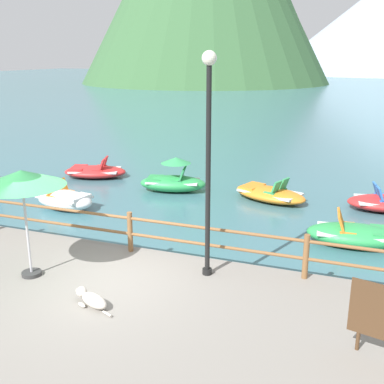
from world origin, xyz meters
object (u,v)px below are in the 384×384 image
(pedal_boat_3, at_px, (173,180))
(beach_umbrella, at_px, (22,180))
(pedal_boat_4, at_px, (355,235))
(lamp_post, at_px, (208,148))
(pedal_boat_6, at_px, (65,199))
(pedal_boat_1, at_px, (269,194))
(dog_resting, at_px, (92,299))
(pedal_boat_0, at_px, (95,171))

(pedal_boat_3, bearing_deg, beach_umbrella, -88.96)
(pedal_boat_3, bearing_deg, pedal_boat_4, -25.57)
(lamp_post, relative_size, pedal_boat_6, 1.94)
(pedal_boat_1, xyz_separation_m, pedal_boat_4, (2.84, -3.14, 0.06))
(pedal_boat_3, height_order, pedal_boat_4, pedal_boat_3)
(dog_resting, relative_size, pedal_boat_0, 0.36)
(lamp_post, distance_m, pedal_boat_3, 8.02)
(pedal_boat_0, distance_m, pedal_boat_6, 4.01)
(pedal_boat_1, height_order, pedal_boat_4, pedal_boat_4)
(pedal_boat_0, height_order, pedal_boat_6, pedal_boat_6)
(beach_umbrella, bearing_deg, lamp_post, 21.13)
(beach_umbrella, relative_size, dog_resting, 2.22)
(pedal_boat_0, relative_size, pedal_boat_4, 1.12)
(beach_umbrella, height_order, dog_resting, beach_umbrella)
(pedal_boat_1, distance_m, pedal_boat_3, 3.52)
(dog_resting, relative_size, pedal_boat_6, 0.44)
(dog_resting, distance_m, pedal_boat_3, 8.84)
(dog_resting, distance_m, pedal_boat_0, 11.01)
(pedal_boat_1, relative_size, pedal_boat_6, 1.25)
(dog_resting, xyz_separation_m, pedal_boat_4, (4.39, 5.58, -0.22))
(lamp_post, relative_size, beach_umbrella, 1.99)
(pedal_boat_1, relative_size, pedal_boat_4, 1.15)
(pedal_boat_0, relative_size, pedal_boat_1, 0.97)
(dog_resting, xyz_separation_m, pedal_boat_6, (-4.50, 5.58, -0.22))
(pedal_boat_3, distance_m, pedal_boat_6, 3.95)
(beach_umbrella, distance_m, pedal_boat_3, 8.26)
(pedal_boat_4, bearing_deg, lamp_post, -127.72)
(pedal_boat_4, relative_size, pedal_boat_6, 1.09)
(beach_umbrella, distance_m, dog_resting, 2.72)
(pedal_boat_6, bearing_deg, pedal_boat_0, 107.87)
(lamp_post, bearing_deg, pedal_boat_1, 90.16)
(dog_resting, relative_size, pedal_boat_4, 0.40)
(pedal_boat_6, bearing_deg, beach_umbrella, -61.74)
(pedal_boat_0, distance_m, pedal_boat_1, 7.31)
(lamp_post, distance_m, pedal_boat_4, 5.38)
(lamp_post, distance_m, pedal_boat_0, 10.82)
(pedal_boat_4, height_order, pedal_boat_6, pedal_boat_6)
(pedal_boat_1, height_order, pedal_boat_3, pedal_boat_3)
(pedal_boat_0, distance_m, pedal_boat_4, 10.82)
(pedal_boat_1, bearing_deg, pedal_boat_6, -152.62)
(pedal_boat_3, distance_m, pedal_boat_4, 7.05)
(beach_umbrella, bearing_deg, pedal_boat_4, 38.59)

